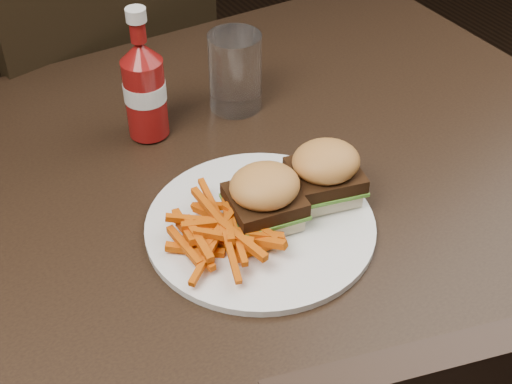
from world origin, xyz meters
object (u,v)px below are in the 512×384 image
dining_table (197,200)px  plate (260,225)px  tumbler (235,73)px  chair_far (83,134)px  ketchup_bottle (146,98)px

dining_table → plate: size_ratio=4.36×
dining_table → tumbler: bearing=45.7°
chair_far → plate: (0.00, -0.75, 0.33)m
chair_far → dining_table: bearing=75.0°
plate → tumbler: size_ratio=2.29×
chair_far → tumbler: tumbler is taller
plate → tumbler: (0.11, 0.25, 0.05)m
plate → ketchup_bottle: bearing=97.9°
plate → tumbler: 0.27m
plate → ketchup_bottle: 0.25m
dining_table → ketchup_bottle: 0.16m
dining_table → ketchup_bottle: size_ratio=10.60×
chair_far → plate: bearing=77.8°
dining_table → chair_far: (0.03, 0.64, -0.30)m
plate → chair_far: bearing=90.2°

